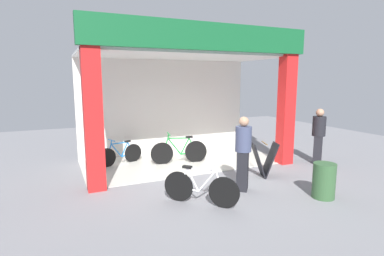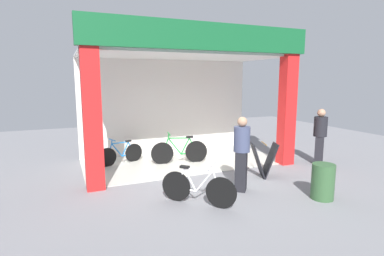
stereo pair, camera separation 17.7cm
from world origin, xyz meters
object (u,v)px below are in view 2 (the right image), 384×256
object	(u,v)px
bicycle_inside_0	(180,151)
pedestrian_1	(320,135)
sandwich_board_sign	(264,160)
trash_bin	(323,182)
bicycle_parked_0	(198,188)
pedestrian_0	(242,153)
bicycle_inside_1	(121,154)

from	to	relation	value
bicycle_inside_0	pedestrian_1	distance (m)	4.18
sandwich_board_sign	trash_bin	bearing A→B (deg)	-81.06
bicycle_parked_0	pedestrian_0	distance (m)	1.38
bicycle_parked_0	pedestrian_0	world-z (taller)	pedestrian_0
bicycle_inside_1	trash_bin	distance (m)	5.53
sandwich_board_sign	pedestrian_0	xyz separation A→B (m)	(-1.05, -0.59, 0.43)
pedestrian_0	bicycle_inside_0	bearing A→B (deg)	100.25
pedestrian_0	trash_bin	distance (m)	1.79
bicycle_inside_0	bicycle_inside_1	xyz separation A→B (m)	(-1.63, 0.59, -0.06)
sandwich_board_sign	pedestrian_1	bearing A→B (deg)	9.73
trash_bin	bicycle_inside_0	bearing A→B (deg)	115.52
bicycle_inside_0	bicycle_inside_1	distance (m)	1.74
pedestrian_0	pedestrian_1	xyz separation A→B (m)	(3.33, 0.98, -0.02)
bicycle_inside_1	pedestrian_1	size ratio (longest dim) A/B	0.83
bicycle_inside_0	pedestrian_0	bearing A→B (deg)	-79.75
bicycle_parked_0	sandwich_board_sign	bearing A→B (deg)	22.25
sandwich_board_sign	bicycle_inside_0	bearing A→B (deg)	126.59
bicycle_inside_1	trash_bin	bearing A→B (deg)	-51.74
sandwich_board_sign	pedestrian_0	distance (m)	1.28
bicycle_inside_0	bicycle_inside_1	world-z (taller)	bicycle_inside_0
pedestrian_1	pedestrian_0	bearing A→B (deg)	-163.56
bicycle_inside_1	pedestrian_0	distance (m)	3.91
bicycle_inside_0	pedestrian_0	size ratio (longest dim) A/B	0.99
bicycle_inside_1	pedestrian_0	xyz separation A→B (m)	(2.11, -3.24, 0.56)
sandwich_board_sign	pedestrian_0	bearing A→B (deg)	-150.54
bicycle_inside_1	sandwich_board_sign	bearing A→B (deg)	-39.95
bicycle_inside_0	bicycle_parked_0	size ratio (longest dim) A/B	1.43
bicycle_parked_0	pedestrian_1	world-z (taller)	pedestrian_1
bicycle_parked_0	pedestrian_0	size ratio (longest dim) A/B	0.69
bicycle_parked_0	pedestrian_0	xyz separation A→B (m)	(1.23, 0.34, 0.53)
bicycle_inside_1	trash_bin	xyz separation A→B (m)	(3.43, -4.34, 0.06)
bicycle_inside_1	bicycle_parked_0	bearing A→B (deg)	-76.12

